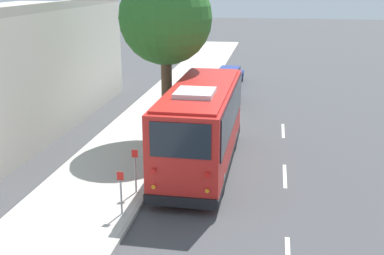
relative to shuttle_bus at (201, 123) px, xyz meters
The scene contains 11 objects.
ground_plane 2.02m from the shuttle_bus, 58.88° to the right, with size 160.00×160.00×0.00m, color #474749.
sidewalk_slab 4.06m from the shuttle_bus, 85.17° to the left, with size 80.00×4.00×0.15m, color beige.
curb_strip 2.42m from the shuttle_bus, 78.74° to the left, with size 80.00×0.14×0.15m, color #AAA69D.
shuttle_bus is the anchor object (origin of this frame).
parked_sedan_black 11.07m from the shuttle_bus, ahead, with size 4.15×1.80×1.32m.
parked_sedan_blue 16.50m from the shuttle_bus, ahead, with size 4.60×1.86×1.27m.
street_tree 5.97m from the shuttle_bus, 30.62° to the left, with size 4.30×4.30×8.40m.
sign_post_near 5.23m from the shuttle_bus, 158.41° to the left, with size 0.06×0.22×1.46m.
sign_post_far 3.75m from the shuttle_bus, 148.63° to the left, with size 0.06×0.22×1.61m.
lane_stripe_mid 3.93m from the shuttle_bus, 95.50° to the right, with size 2.40×0.14×0.01m, color silver.
lane_stripe_ahead 6.89m from the shuttle_bus, 30.98° to the right, with size 2.40×0.14×0.01m, color silver.
Camera 1 is at (-18.59, -2.22, 7.45)m, focal length 45.00 mm.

